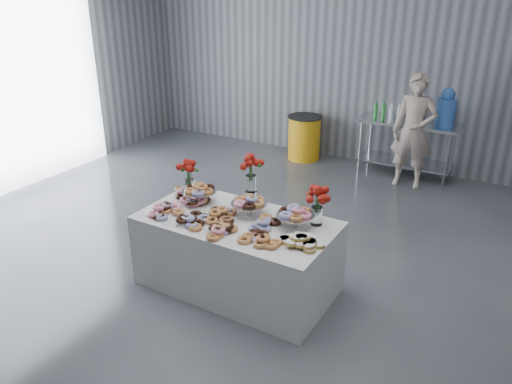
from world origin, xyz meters
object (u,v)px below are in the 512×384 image
at_px(display_table, 237,254).
at_px(water_jug, 446,109).
at_px(trash_barrel, 304,137).
at_px(prep_table, 407,139).
at_px(person, 414,131).

bearing_deg(display_table, water_jug, 73.64).
bearing_deg(display_table, trash_barrel, 105.58).
bearing_deg(prep_table, trash_barrel, -180.00).
distance_m(display_table, water_jug, 4.13).
height_order(prep_table, trash_barrel, prep_table).
height_order(display_table, prep_table, prep_table).
distance_m(water_jug, person, 0.56).
distance_m(prep_table, trash_barrel, 1.74).
bearing_deg(trash_barrel, display_table, -74.42).
bearing_deg(prep_table, water_jug, -0.00).
bearing_deg(prep_table, person, -63.51).
bearing_deg(person, prep_table, 112.20).
relative_size(display_table, water_jug, 3.43).
xyz_separation_m(display_table, water_jug, (1.14, 3.89, 0.77)).
height_order(prep_table, person, person).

